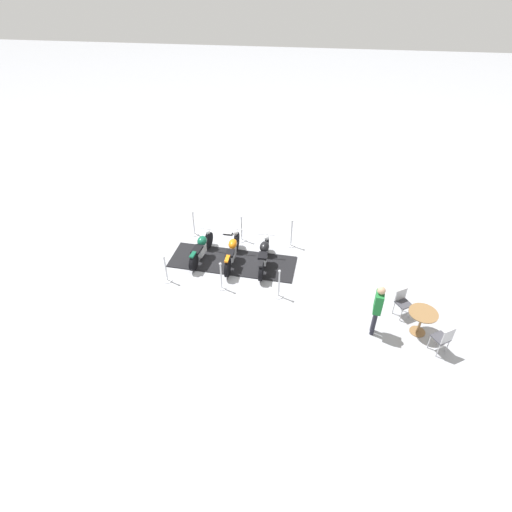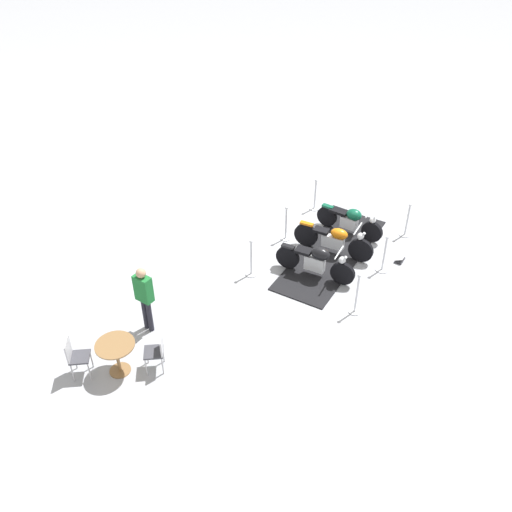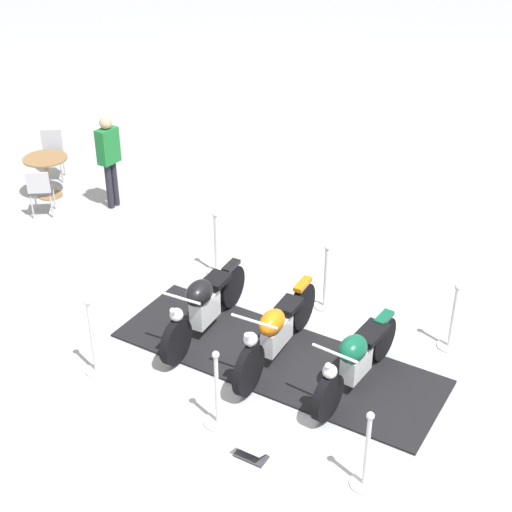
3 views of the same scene
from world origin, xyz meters
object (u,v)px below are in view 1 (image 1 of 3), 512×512
object	(u,v)px
stanchion_left_mid	(221,279)
stanchion_right_rear	(194,227)
cafe_chair_across_table	(443,338)
motorcycle_black	(264,254)
motorcycle_forest	(202,247)
stanchion_left_rear	(167,273)
info_placard	(228,233)
cafe_chair_near_table	(402,301)
stanchion_left_front	(279,288)
cafe_table	(422,317)
stanchion_right_mid	(242,233)
bystander_person	(378,306)
motorcycle_copper	(232,251)
stanchion_right_front	(291,237)

from	to	relation	value
stanchion_left_mid	stanchion_right_rear	world-z (taller)	stanchion_left_mid
cafe_chair_across_table	motorcycle_black	bearing A→B (deg)	26.18
motorcycle_forest	stanchion_left_rear	distance (m)	1.66
info_placard	stanchion_left_mid	bearing A→B (deg)	-78.65
info_placard	cafe_chair_near_table	xyz separation A→B (m)	(3.61, 6.08, 0.48)
motorcycle_forest	stanchion_left_rear	bearing A→B (deg)	156.71
cafe_chair_across_table	stanchion_right_rear	bearing A→B (deg)	27.12
stanchion_left_front	info_placard	xyz separation A→B (m)	(-3.31, -2.33, -0.31)
cafe_table	cafe_chair_near_table	size ratio (longest dim) A/B	0.91
stanchion_left_mid	stanchion_right_mid	bearing A→B (deg)	176.23
stanchion_right_rear	cafe_chair_across_table	xyz separation A→B (m)	(4.80, 8.25, 0.22)
stanchion_right_mid	bystander_person	xyz separation A→B (m)	(4.18, 4.57, 0.71)
cafe_table	cafe_chair_near_table	distance (m)	0.82
bystander_person	info_placard	bearing A→B (deg)	-33.10
stanchion_right_mid	motorcycle_copper	bearing A→B (deg)	-3.86
stanchion_left_mid	stanchion_right_rear	distance (m)	3.45
stanchion_right_mid	stanchion_left_front	xyz separation A→B (m)	(3.00, 1.71, 0.04)
cafe_chair_across_table	stanchion_right_front	bearing A→B (deg)	11.67
info_placard	cafe_chair_near_table	world-z (taller)	cafe_chair_near_table
stanchion_left_rear	stanchion_right_mid	bearing A→B (deg)	142.72
stanchion_left_rear	cafe_chair_across_table	world-z (taller)	stanchion_left_rear
cafe_chair_across_table	cafe_chair_near_table	bearing A→B (deg)	-0.18
motorcycle_copper	cafe_chair_near_table	size ratio (longest dim) A/B	2.51
cafe_chair_near_table	stanchion_left_rear	bearing A→B (deg)	-126.44
info_placard	stanchion_right_rear	bearing A→B (deg)	-167.68
stanchion_left_mid	motorcycle_forest	bearing A→B (deg)	-145.95
motorcycle_black	stanchion_right_mid	xyz separation A→B (m)	(-1.47, -1.04, -0.18)
stanchion_right_rear	cafe_chair_near_table	world-z (taller)	stanchion_right_rear
stanchion_left_rear	info_placard	distance (m)	3.41
motorcycle_black	cafe_table	xyz separation A→B (m)	(2.51, 4.86, 0.09)
stanchion_left_rear	cafe_table	distance (m)	8.09
cafe_table	motorcycle_copper	bearing A→B (deg)	-113.30
motorcycle_black	stanchion_left_rear	world-z (taller)	stanchion_left_rear
stanchion_left_mid	stanchion_right_rear	xyz separation A→B (m)	(-3.00, -1.71, -0.03)
motorcycle_forest	cafe_chair_near_table	bearing A→B (deg)	-98.23
motorcycle_forest	cafe_chair_across_table	size ratio (longest dim) A/B	2.08
motorcycle_black	stanchion_left_rear	bearing A→B (deg)	112.32
motorcycle_copper	stanchion_left_front	distance (m)	2.42
motorcycle_forest	info_placard	bearing A→B (deg)	-12.42
motorcycle_black	stanchion_right_mid	world-z (taller)	stanchion_right_mid
stanchion_left_rear	stanchion_right_mid	size ratio (longest dim) A/B	0.95
cafe_chair_near_table	stanchion_right_front	bearing A→B (deg)	-163.90
stanchion_left_mid	bystander_person	bearing A→B (deg)	74.64
stanchion_right_mid	bystander_person	distance (m)	6.23
info_placard	cafe_chair_near_table	distance (m)	7.09
stanchion_left_mid	cafe_table	bearing A→B (deg)	79.70
motorcycle_forest	bystander_person	size ratio (longest dim) A/B	1.17
cafe_chair_near_table	stanchion_left_mid	bearing A→B (deg)	-126.55
motorcycle_copper	stanchion_left_front	xyz separation A→B (m)	(1.60, 1.81, -0.12)
stanchion_left_rear	motorcycle_copper	bearing A→B (deg)	124.09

